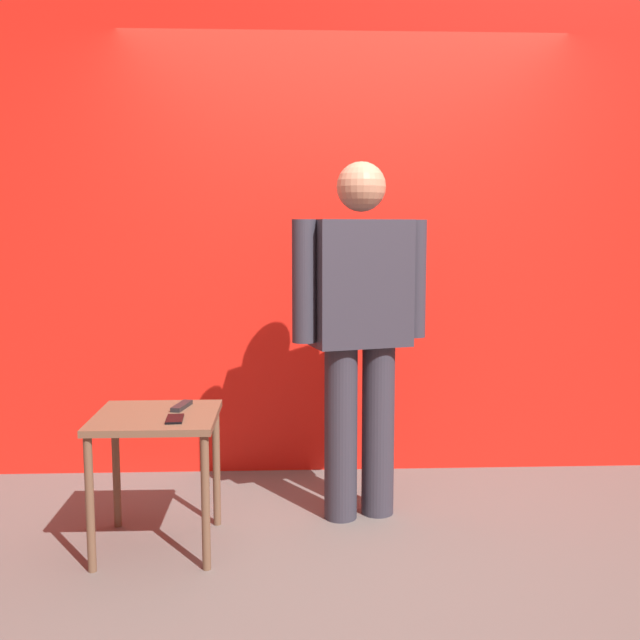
{
  "coord_description": "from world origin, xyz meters",
  "views": [
    {
      "loc": [
        -0.32,
        -3.0,
        1.42
      ],
      "look_at": [
        -0.17,
        0.55,
        0.98
      ],
      "focal_mm": 41.78,
      "sensor_mm": 36.0,
      "label": 1
    }
  ],
  "objects_px": {
    "standing_person": "(360,322)",
    "side_table": "(156,435)",
    "cell_phone": "(175,419)",
    "tv_remote": "(182,406)"
  },
  "relations": [
    {
      "from": "standing_person",
      "to": "tv_remote",
      "type": "distance_m",
      "value": 0.93
    },
    {
      "from": "side_table",
      "to": "tv_remote",
      "type": "relative_size",
      "value": 3.58
    },
    {
      "from": "cell_phone",
      "to": "tv_remote",
      "type": "xyz_separation_m",
      "value": [
        -0.0,
        0.21,
        0.01
      ]
    },
    {
      "from": "side_table",
      "to": "tv_remote",
      "type": "height_order",
      "value": "tv_remote"
    },
    {
      "from": "standing_person",
      "to": "tv_remote",
      "type": "relative_size",
      "value": 10.19
    },
    {
      "from": "side_table",
      "to": "tv_remote",
      "type": "distance_m",
      "value": 0.18
    },
    {
      "from": "cell_phone",
      "to": "tv_remote",
      "type": "height_order",
      "value": "tv_remote"
    },
    {
      "from": "standing_person",
      "to": "side_table",
      "type": "relative_size",
      "value": 2.85
    },
    {
      "from": "standing_person",
      "to": "cell_phone",
      "type": "distance_m",
      "value": 1.0
    },
    {
      "from": "side_table",
      "to": "standing_person",
      "type": "bearing_deg",
      "value": 19.34
    }
  ]
}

